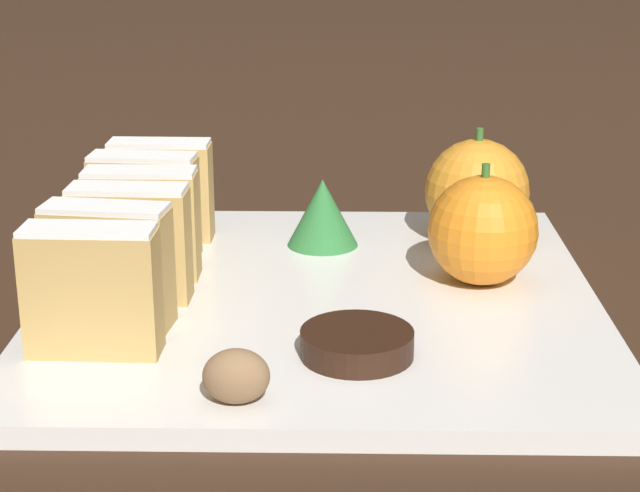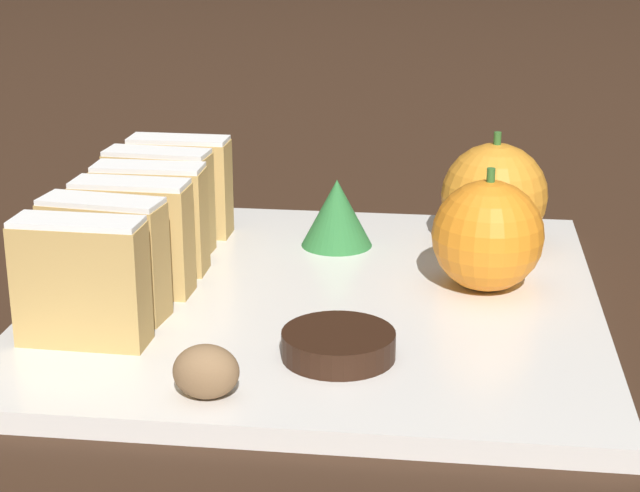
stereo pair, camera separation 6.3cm
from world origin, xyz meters
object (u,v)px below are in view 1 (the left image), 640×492
walnut (236,376)px  chocolate_cookie (357,343)px  orange_near (483,230)px  orange_far (477,191)px

walnut → chocolate_cookie: 0.08m
orange_near → chocolate_cookie: (-0.08, -0.11, -0.03)m
orange_near → chocolate_cookie: bearing=-125.0°
walnut → chocolate_cookie: walnut is taller
orange_near → chocolate_cookie: size_ratio=1.27×
orange_near → orange_far: 0.08m
orange_far → walnut: size_ratio=2.46×
orange_near → chocolate_cookie: 0.14m
orange_far → orange_near: bearing=-94.3°
orange_near → walnut: (-0.14, -0.16, -0.02)m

